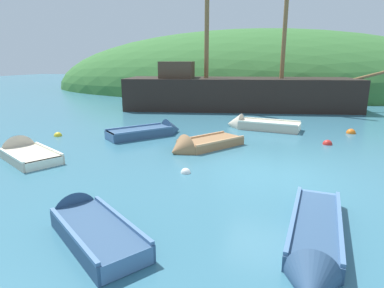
% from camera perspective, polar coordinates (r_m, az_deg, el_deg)
% --- Properties ---
extents(ground_plane, '(120.00, 120.00, 0.00)m').
position_cam_1_polar(ground_plane, '(10.04, 13.53, -5.14)').
color(ground_plane, teal).
extents(shore_hill, '(47.74, 24.17, 13.26)m').
position_cam_1_polar(shore_hill, '(38.37, 10.04, 9.30)').
color(shore_hill, '#387033').
rests_on(shore_hill, ground).
extents(sailing_ship, '(18.22, 7.11, 10.95)m').
position_cam_1_polar(sailing_ship, '(23.07, 7.94, 8.11)').
color(sailing_ship, black).
rests_on(sailing_ship, ground).
extents(rowboat_outer_left, '(3.05, 3.38, 1.09)m').
position_cam_1_polar(rowboat_outer_left, '(14.82, -7.25, 1.97)').
color(rowboat_outer_left, '#335175').
rests_on(rowboat_outer_left, ground).
extents(rowboat_center, '(3.04, 2.55, 0.96)m').
position_cam_1_polar(rowboat_center, '(6.90, -17.66, -13.75)').
color(rowboat_center, '#335175').
rests_on(rowboat_center, ground).
extents(rowboat_outer_right, '(2.76, 3.27, 1.14)m').
position_cam_1_polar(rowboat_outer_right, '(12.48, 1.36, -0.43)').
color(rowboat_outer_right, '#9E7047').
rests_on(rowboat_outer_right, ground).
extents(rowboat_far, '(1.25, 3.85, 0.87)m').
position_cam_1_polar(rowboat_far, '(6.54, 20.64, -15.98)').
color(rowboat_far, '#335175').
rests_on(rowboat_far, ground).
extents(rowboat_portside, '(3.18, 2.49, 1.22)m').
position_cam_1_polar(rowboat_portside, '(12.82, -27.22, -1.71)').
color(rowboat_portside, beige).
rests_on(rowboat_portside, ground).
extents(rowboat_near_dock, '(3.68, 1.65, 1.15)m').
position_cam_1_polar(rowboat_near_dock, '(16.50, 11.41, 3.12)').
color(rowboat_near_dock, beige).
rests_on(rowboat_near_dock, ground).
extents(buoy_yellow, '(0.35, 0.35, 0.35)m').
position_cam_1_polar(buoy_yellow, '(15.82, -22.43, 1.30)').
color(buoy_yellow, yellow).
rests_on(buoy_yellow, ground).
extents(buoy_red, '(0.38, 0.38, 0.38)m').
position_cam_1_polar(buoy_red, '(14.26, 22.63, -0.06)').
color(buoy_red, red).
rests_on(buoy_red, ground).
extents(buoy_white, '(0.31, 0.31, 0.31)m').
position_cam_1_polar(buoy_white, '(9.86, -1.12, -5.10)').
color(buoy_white, white).
rests_on(buoy_white, ground).
extents(buoy_orange, '(0.42, 0.42, 0.42)m').
position_cam_1_polar(buoy_orange, '(16.89, 26.08, 1.70)').
color(buoy_orange, orange).
rests_on(buoy_orange, ground).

